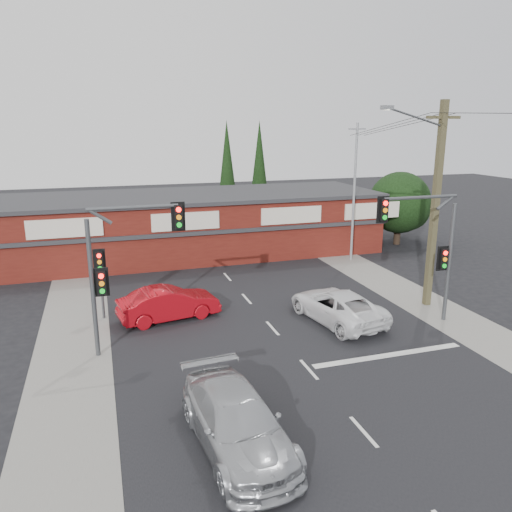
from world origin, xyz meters
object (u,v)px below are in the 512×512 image
object	(u,v)px
white_suv	(337,306)
red_sedan	(169,303)
utility_pole	(434,199)
silver_suv	(237,422)
shop_building	(191,224)

from	to	relation	value
white_suv	red_sedan	xyz separation A→B (m)	(-7.41, 2.58, 0.03)
red_sedan	utility_pole	distance (m)	13.59
silver_suv	shop_building	world-z (taller)	shop_building
white_suv	shop_building	bearing A→B (deg)	-83.89
white_suv	silver_suv	xyz separation A→B (m)	(-6.95, -7.67, 0.06)
red_sedan	utility_pole	size ratio (longest dim) A/B	0.47
white_suv	silver_suv	bearing A→B (deg)	38.03
white_suv	red_sedan	size ratio (longest dim) A/B	1.14
shop_building	utility_pole	world-z (taller)	utility_pole
red_sedan	shop_building	size ratio (longest dim) A/B	0.17
silver_suv	utility_pole	world-z (taller)	utility_pole
white_suv	red_sedan	distance (m)	7.85
utility_pole	white_suv	bearing A→B (deg)	-173.83
shop_building	white_suv	bearing A→B (deg)	-74.07
white_suv	red_sedan	world-z (taller)	red_sedan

